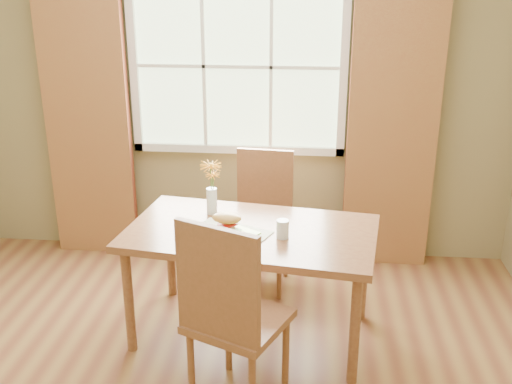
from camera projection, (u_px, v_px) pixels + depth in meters
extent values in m
cube|color=#897C52|center=(238.00, 86.00, 4.51)|extent=(4.20, 0.02, 2.70)
cube|color=beige|center=(238.00, 66.00, 4.42)|extent=(1.50, 0.02, 1.20)
cube|color=white|center=(238.00, 149.00, 4.62)|extent=(1.62, 0.04, 0.06)
cube|color=white|center=(134.00, 65.00, 4.47)|extent=(0.06, 0.04, 1.32)
cube|color=white|center=(344.00, 68.00, 4.33)|extent=(0.06, 0.04, 1.32)
cube|color=white|center=(237.00, 67.00, 4.40)|extent=(1.50, 0.03, 0.02)
cube|color=maroon|center=(87.00, 119.00, 4.57)|extent=(0.65, 0.08, 2.20)
cube|color=maroon|center=(393.00, 126.00, 4.37)|extent=(0.65, 0.08, 2.20)
cube|color=brown|center=(251.00, 233.00, 3.58)|extent=(1.57, 1.03, 0.05)
cylinder|color=brown|center=(129.00, 301.00, 3.54)|extent=(0.06, 0.06, 0.67)
cylinder|color=brown|center=(355.00, 330.00, 3.25)|extent=(0.06, 0.06, 0.67)
cylinder|color=brown|center=(171.00, 251.00, 4.16)|extent=(0.06, 0.06, 0.67)
cylinder|color=brown|center=(363.00, 272.00, 3.87)|extent=(0.06, 0.06, 0.67)
cube|color=brown|center=(239.00, 321.00, 3.07)|extent=(0.59, 0.59, 0.04)
cube|color=brown|center=(216.00, 285.00, 2.80)|extent=(0.43, 0.22, 0.58)
cylinder|color=brown|center=(191.00, 370.00, 3.10)|extent=(0.04, 0.04, 0.46)
cylinder|color=brown|center=(228.00, 335.00, 3.39)|extent=(0.04, 0.04, 0.46)
cylinder|color=brown|center=(286.00, 354.00, 3.23)|extent=(0.04, 0.04, 0.46)
cube|color=brown|center=(260.00, 230.00, 4.24)|extent=(0.44, 0.44, 0.04)
cube|color=brown|center=(265.00, 184.00, 4.32)|extent=(0.41, 0.07, 0.52)
cylinder|color=brown|center=(233.00, 268.00, 4.20)|extent=(0.03, 0.03, 0.42)
cylinder|color=brown|center=(279.00, 272.00, 4.14)|extent=(0.03, 0.03, 0.42)
cylinder|color=brown|center=(243.00, 247.00, 4.51)|extent=(0.03, 0.03, 0.42)
cylinder|color=brown|center=(286.00, 251.00, 4.45)|extent=(0.03, 0.03, 0.42)
cube|color=#EBEFCA|center=(227.00, 235.00, 3.49)|extent=(0.54, 0.48, 0.01)
cube|color=#85B62D|center=(234.00, 236.00, 3.45)|extent=(0.31, 0.31, 0.01)
ellipsoid|color=#E2AA4D|center=(226.00, 230.00, 3.46)|extent=(0.19, 0.15, 0.05)
ellipsoid|color=#4C8C2D|center=(234.00, 230.00, 3.43)|extent=(0.10, 0.06, 0.01)
cylinder|color=red|center=(225.00, 225.00, 3.44)|extent=(0.09, 0.09, 0.01)
cylinder|color=red|center=(231.00, 223.00, 3.45)|extent=(0.09, 0.09, 0.01)
ellipsoid|color=#E2AA4D|center=(227.00, 218.00, 3.43)|extent=(0.19, 0.15, 0.06)
cylinder|color=silver|center=(283.00, 229.00, 3.44)|extent=(0.07, 0.07, 0.11)
cylinder|color=silver|center=(283.00, 230.00, 3.45)|extent=(0.06, 0.06, 0.09)
cylinder|color=silver|center=(212.00, 201.00, 3.78)|extent=(0.07, 0.07, 0.17)
cylinder|color=silver|center=(212.00, 207.00, 3.79)|extent=(0.06, 0.06, 0.08)
cylinder|color=#3D7028|center=(211.00, 190.00, 3.75)|extent=(0.01, 0.01, 0.32)
cylinder|color=#3D7028|center=(213.00, 195.00, 3.75)|extent=(0.01, 0.01, 0.26)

